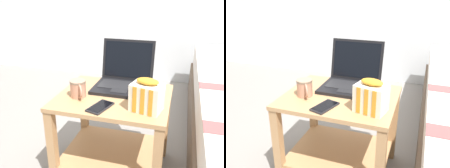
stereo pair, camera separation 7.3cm
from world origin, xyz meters
The scene contains 6 objects.
ground_plane centered at (0.00, 0.00, 0.00)m, with size 8.00×8.00×0.00m, color gray.
bedside_table centered at (0.00, 0.00, 0.31)m, with size 0.59×0.49×0.49m.
laptop centered at (0.02, 0.14, 0.54)m, with size 0.31×0.30×0.25m.
mug_front_left centered at (-0.17, -0.07, 0.54)m, with size 0.09×0.11×0.09m.
snack_bag centered at (0.19, -0.12, 0.56)m, with size 0.16×0.13×0.16m.
cell_phone centered at (-0.02, -0.16, 0.49)m, with size 0.11×0.16×0.01m.
Camera 1 is at (0.33, -1.17, 1.04)m, focal length 40.00 mm.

